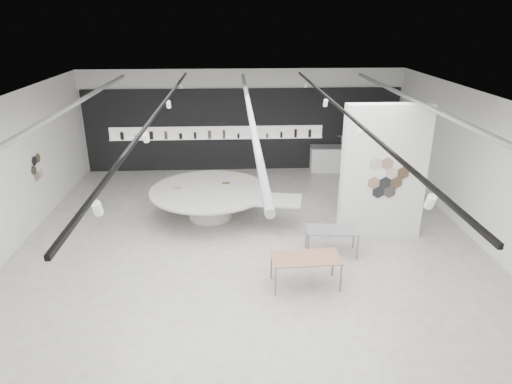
{
  "coord_description": "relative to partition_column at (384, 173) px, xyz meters",
  "views": [
    {
      "loc": [
        -0.39,
        -10.01,
        5.65
      ],
      "look_at": [
        0.19,
        1.2,
        1.26
      ],
      "focal_mm": 32.0,
      "sensor_mm": 36.0,
      "label": 1
    }
  ],
  "objects": [
    {
      "name": "room",
      "position": [
        -3.59,
        -1.0,
        0.27
      ],
      "size": [
        12.02,
        14.02,
        3.82
      ],
      "color": "beige",
      "rests_on": "ground"
    },
    {
      "name": "back_wall_display",
      "position": [
        -3.58,
        5.94,
        -0.26
      ],
      "size": [
        11.8,
        0.27,
        3.1
      ],
      "color": "black",
      "rests_on": "ground"
    },
    {
      "name": "partition_column",
      "position": [
        0.0,
        0.0,
        0.0
      ],
      "size": [
        2.2,
        0.38,
        3.6
      ],
      "color": "white",
      "rests_on": "ground"
    },
    {
      "name": "display_island",
      "position": [
        -4.54,
        1.42,
        -1.22
      ],
      "size": [
        4.69,
        4.07,
        0.89
      ],
      "rotation": [
        0.0,
        0.0,
        -0.19
      ],
      "color": "white",
      "rests_on": "ground"
    },
    {
      "name": "sample_table_wood",
      "position": [
        -2.35,
        -2.35,
        -1.15
      ],
      "size": [
        1.53,
        0.82,
        0.7
      ],
      "rotation": [
        0.0,
        0.0,
        0.05
      ],
      "color": "#9E6E52",
      "rests_on": "ground"
    },
    {
      "name": "sample_table_stone",
      "position": [
        -1.47,
        -0.91,
        -1.2
      ],
      "size": [
        1.33,
        0.74,
        0.66
      ],
      "rotation": [
        0.0,
        0.0,
        -0.08
      ],
      "color": "gray",
      "rests_on": "ground"
    },
    {
      "name": "kitchen_counter",
      "position": [
        -0.1,
        5.5,
        -1.31
      ],
      "size": [
        1.74,
        0.74,
        1.35
      ],
      "rotation": [
        0.0,
        0.0,
        -0.04
      ],
      "color": "white",
      "rests_on": "ground"
    }
  ]
}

